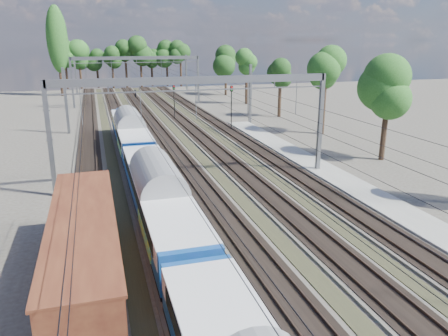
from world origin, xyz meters
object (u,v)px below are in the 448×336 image
object	(u,v)px
freight_boxcar	(85,248)
signal_near	(174,98)
worker	(136,94)
signal_far	(231,102)
emu_train	(159,190)

from	to	relation	value
freight_boxcar	signal_near	bearing A→B (deg)	74.58
worker	signal_far	xyz separation A→B (m)	(9.21, -37.63, 2.83)
signal_near	emu_train	bearing A→B (deg)	-122.02
freight_boxcar	signal_near	distance (m)	47.83
worker	signal_far	bearing A→B (deg)	-170.32
emu_train	worker	distance (m)	67.29
freight_boxcar	worker	world-z (taller)	freight_boxcar
freight_boxcar	signal_near	world-z (taller)	signal_near
freight_boxcar	signal_near	xyz separation A→B (m)	(12.72, 46.10, 1.02)
emu_train	signal_near	bearing A→B (deg)	78.29
emu_train	signal_far	size ratio (longest dim) A/B	10.72
worker	signal_far	distance (m)	38.85
freight_boxcar	worker	distance (m)	74.16
signal_near	signal_far	xyz separation A→B (m)	(5.94, -10.19, 0.45)
signal_near	signal_far	size ratio (longest dim) A/B	0.88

